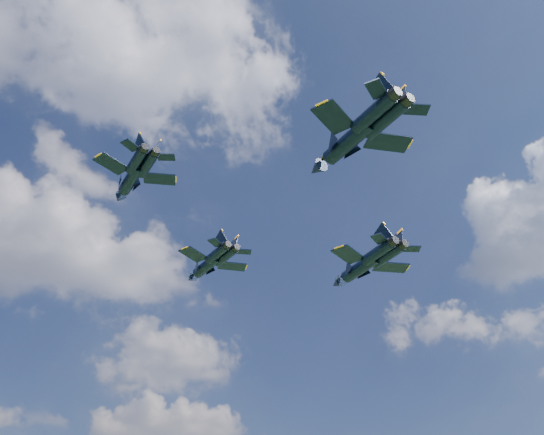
{
  "coord_description": "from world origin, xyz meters",
  "views": [
    {
      "loc": [
        -18.49,
        -64.84,
        16.75
      ],
      "look_at": [
        3.38,
        2.41,
        62.18
      ],
      "focal_mm": 40.0,
      "sensor_mm": 36.0,
      "label": 1
    }
  ],
  "objects_px": {
    "jet_lead": "(206,266)",
    "jet_slot": "(346,143)",
    "jet_left": "(130,180)",
    "jet_right": "(359,268)"
  },
  "relations": [
    {
      "from": "jet_lead",
      "to": "jet_slot",
      "type": "distance_m",
      "value": 35.98
    },
    {
      "from": "jet_left",
      "to": "jet_right",
      "type": "relative_size",
      "value": 0.77
    },
    {
      "from": "jet_left",
      "to": "jet_right",
      "type": "xyz_separation_m",
      "value": [
        36.57,
        10.44,
        -1.39
      ]
    },
    {
      "from": "jet_left",
      "to": "jet_slot",
      "type": "relative_size",
      "value": 0.78
    },
    {
      "from": "jet_lead",
      "to": "jet_right",
      "type": "relative_size",
      "value": 0.85
    },
    {
      "from": "jet_left",
      "to": "jet_right",
      "type": "height_order",
      "value": "jet_left"
    },
    {
      "from": "jet_lead",
      "to": "jet_slot",
      "type": "bearing_deg",
      "value": -91.86
    },
    {
      "from": "jet_right",
      "to": "jet_slot",
      "type": "bearing_deg",
      "value": -129.39
    },
    {
      "from": "jet_lead",
      "to": "jet_right",
      "type": "height_order",
      "value": "jet_lead"
    },
    {
      "from": "jet_lead",
      "to": "jet_left",
      "type": "bearing_deg",
      "value": -142.13
    }
  ]
}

